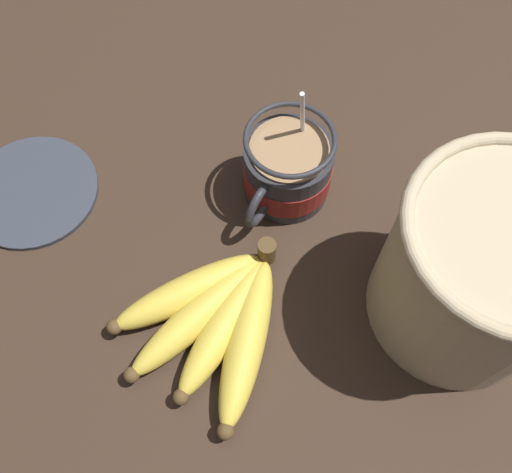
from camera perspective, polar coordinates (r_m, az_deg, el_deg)
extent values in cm
cube|color=#332319|center=(66.67, -3.77, -0.49)|extent=(138.83, 138.83, 3.57)
cylinder|color=#28282D|center=(64.76, 3.17, 6.65)|extent=(9.89, 9.89, 7.77)
cylinder|color=maroon|center=(65.16, 3.14, 6.42)|extent=(10.09, 10.09, 3.40)
torus|color=#28282D|center=(61.21, 0.45, 3.24)|extent=(5.57, 0.90, 5.57)
cylinder|color=#997551|center=(61.47, 3.35, 8.68)|extent=(8.69, 8.69, 0.40)
torus|color=#28282D|center=(59.97, 3.44, 9.71)|extent=(9.89, 9.89, 0.60)
cylinder|color=silver|center=(62.70, 4.69, 10.68)|extent=(2.72, 0.50, 13.58)
ellipsoid|color=silver|center=(67.61, 3.80, 6.58)|extent=(3.00, 2.00, 0.80)
cylinder|color=#4C381E|center=(60.95, 1.16, -1.36)|extent=(2.00, 2.00, 3.00)
ellipsoid|color=gold|center=(60.56, -6.73, -5.47)|extent=(16.26, 11.74, 3.69)
sphere|color=#4C381E|center=(60.61, -13.99, -8.77)|extent=(1.66, 1.66, 1.66)
ellipsoid|color=gold|center=(59.58, -5.70, -7.78)|extent=(18.14, 7.90, 3.64)
sphere|color=#4C381E|center=(58.88, -12.34, -13.37)|extent=(1.64, 1.64, 1.64)
ellipsoid|color=gold|center=(59.04, -3.21, -8.88)|extent=(16.58, 4.28, 3.60)
sphere|color=#4C381E|center=(57.64, -7.53, -15.63)|extent=(1.62, 1.62, 1.62)
ellipsoid|color=gold|center=(58.38, -0.93, -10.38)|extent=(18.12, 9.40, 3.81)
sphere|color=#4C381E|center=(56.64, -3.08, -18.86)|extent=(1.71, 1.71, 1.71)
cylinder|color=tan|center=(57.22, 21.45, -3.46)|extent=(18.10, 18.10, 17.75)
cylinder|color=#333842|center=(72.36, -21.44, 4.25)|extent=(15.39, 15.39, 0.60)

